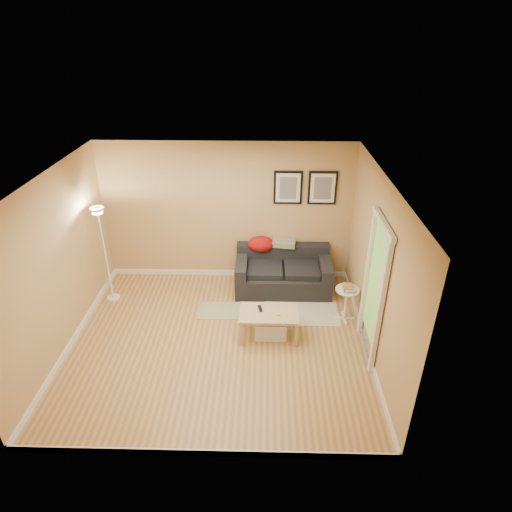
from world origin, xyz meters
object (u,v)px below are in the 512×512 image
coffee_table (269,324)px  storage_bin (270,327)px  sofa (283,271)px  side_table (346,304)px  floor_lamp (106,258)px  book_stack (348,288)px

coffee_table → storage_bin: bearing=46.5°
coffee_table → sofa: bearing=99.0°
sofa → side_table: 1.34m
coffee_table → storage_bin: size_ratio=1.77×
storage_bin → side_table: 1.32m
coffee_table → storage_bin: 0.08m
sofa → floor_lamp: 3.08m
side_table → storage_bin: bearing=-159.8°
side_table → floor_lamp: (-4.02, 0.50, 0.53)m
side_table → book_stack: bearing=-39.8°
sofa → coffee_table: sofa is taller
storage_bin → book_stack: bearing=19.7°
sofa → book_stack: 1.38m
side_table → book_stack: book_stack is taller
sofa → side_table: sofa is taller
floor_lamp → side_table: bearing=-7.1°
sofa → storage_bin: size_ratio=3.37×
floor_lamp → coffee_table: bearing=-19.3°
book_stack → coffee_table: bearing=-153.4°
sofa → floor_lamp: floor_lamp is taller
sofa → coffee_table: (-0.26, -1.36, -0.15)m
coffee_table → storage_bin: (0.03, 0.01, -0.07)m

